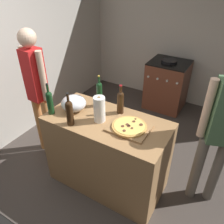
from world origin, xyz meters
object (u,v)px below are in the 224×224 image
object	(u,v)px
wine_bottle_green	(99,93)
wine_bottle_clear	(50,101)
pizza	(129,126)
person_in_stripes	(37,89)
stove	(167,85)
paper_towel_roll	(99,109)
mixing_bowl	(74,103)
person_in_red	(220,128)
wine_bottle_dark	(120,101)
wine_bottle_amber	(69,112)

from	to	relation	value
wine_bottle_green	wine_bottle_clear	bearing A→B (deg)	-132.24
wine_bottle_green	wine_bottle_clear	size ratio (longest dim) A/B	1.04
pizza	person_in_stripes	bearing A→B (deg)	177.39
pizza	stove	distance (m)	2.18
pizza	paper_towel_roll	world-z (taller)	paper_towel_roll
wine_bottle_green	wine_bottle_clear	xyz separation A→B (m)	(-0.36, -0.40, -0.01)
mixing_bowl	person_in_red	size ratio (longest dim) A/B	0.16
paper_towel_roll	person_in_stripes	size ratio (longest dim) A/B	0.16
paper_towel_roll	wine_bottle_dark	size ratio (longest dim) A/B	0.83
paper_towel_roll	person_in_red	distance (m)	1.17
mixing_bowl	wine_bottle_clear	distance (m)	0.26
pizza	wine_bottle_clear	xyz separation A→B (m)	(-0.86, -0.18, 0.12)
person_in_stripes	pizza	bearing A→B (deg)	-2.61
pizza	person_in_red	size ratio (longest dim) A/B	0.20
person_in_red	person_in_stripes	bearing A→B (deg)	-171.60
wine_bottle_amber	person_in_stripes	world-z (taller)	person_in_stripes
pizza	person_in_stripes	world-z (taller)	person_in_stripes
mixing_bowl	person_in_stripes	xyz separation A→B (m)	(-0.62, 0.06, -0.02)
person_in_red	wine_bottle_clear	bearing A→B (deg)	-161.36
person_in_stripes	person_in_red	bearing A→B (deg)	8.40
wine_bottle_clear	wine_bottle_dark	bearing A→B (deg)	31.42
wine_bottle_dark	person_in_red	bearing A→B (deg)	9.13
wine_bottle_green	person_in_stripes	distance (m)	0.84
pizza	mixing_bowl	size ratio (longest dim) A/B	1.26
paper_towel_roll	stove	xyz separation A→B (m)	(0.05, 2.13, -0.62)
mixing_bowl	wine_bottle_clear	xyz separation A→B (m)	(-0.17, -0.18, 0.06)
pizza	wine_bottle_amber	world-z (taller)	wine_bottle_amber
person_in_stripes	wine_bottle_green	bearing A→B (deg)	11.04
wine_bottle_clear	wine_bottle_dark	size ratio (longest dim) A/B	1.07
wine_bottle_green	wine_bottle_dark	xyz separation A→B (m)	(0.27, -0.01, -0.02)
wine_bottle_dark	wine_bottle_clear	bearing A→B (deg)	-148.58
wine_bottle_clear	person_in_red	size ratio (longest dim) A/B	0.21
pizza	wine_bottle_dark	bearing A→B (deg)	136.17
paper_towel_roll	person_in_stripes	world-z (taller)	person_in_stripes
wine_bottle_green	wine_bottle_clear	world-z (taller)	wine_bottle_green
mixing_bowl	paper_towel_roll	bearing A→B (deg)	-4.17
wine_bottle_green	person_in_stripes	world-z (taller)	person_in_stripes
pizza	stove	size ratio (longest dim) A/B	0.38
pizza	stove	bearing A→B (deg)	97.57
pizza	wine_bottle_clear	bearing A→B (deg)	-167.99
wine_bottle_green	stove	distance (m)	2.00
person_in_stripes	person_in_red	world-z (taller)	person_in_stripes
paper_towel_roll	wine_bottle_amber	world-z (taller)	wine_bottle_amber
wine_bottle_clear	stove	world-z (taller)	wine_bottle_clear
pizza	paper_towel_roll	size ratio (longest dim) A/B	1.24
mixing_bowl	paper_towel_roll	world-z (taller)	paper_towel_roll
wine_bottle_dark	person_in_stripes	size ratio (longest dim) A/B	0.19
wine_bottle_dark	person_in_stripes	xyz separation A→B (m)	(-1.09, -0.15, -0.08)
wine_bottle_green	person_in_red	size ratio (longest dim) A/B	0.22
wine_bottle_dark	stove	bearing A→B (deg)	91.87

